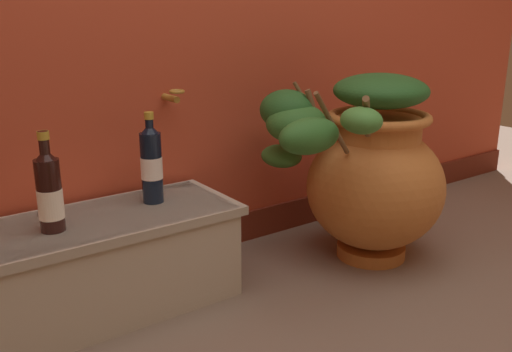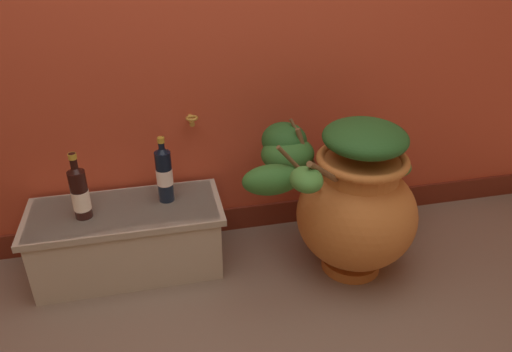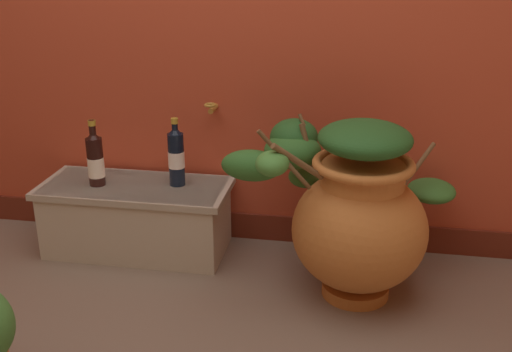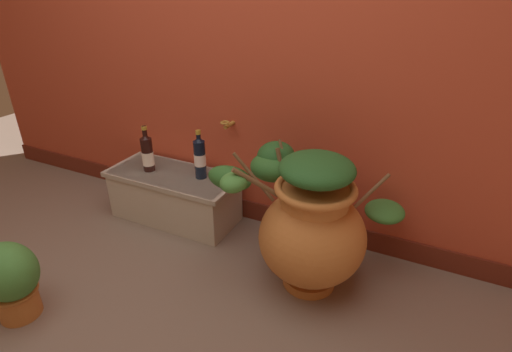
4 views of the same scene
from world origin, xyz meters
name	(u,v)px [view 2 (image 2 of 4)]	position (x,y,z in m)	size (l,w,h in m)	color
terracotta_urn	(350,199)	(0.59, 0.68, 0.37)	(0.94, 0.68, 0.74)	#C17033
stone_ledge	(128,236)	(-0.40, 0.89, 0.18)	(0.86, 0.38, 0.33)	beige
wine_bottle_left	(164,173)	(-0.21, 0.93, 0.47)	(0.07, 0.07, 0.31)	black
wine_bottle_middle	(80,192)	(-0.57, 0.86, 0.45)	(0.07, 0.07, 0.30)	black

